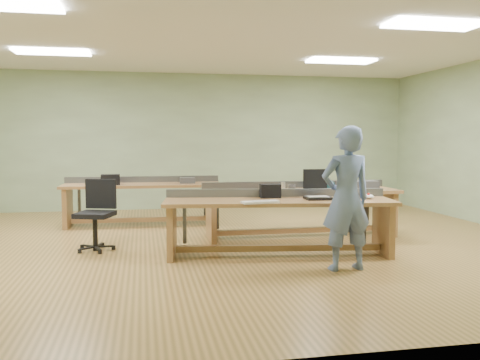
# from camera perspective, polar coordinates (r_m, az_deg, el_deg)

# --- Properties ---
(floor) EXTENTS (10.00, 10.00, 0.00)m
(floor) POSITION_cam_1_polar(r_m,az_deg,el_deg) (7.59, -2.53, -7.20)
(floor) COLOR #A2773D
(floor) RESTS_ON ground
(ceiling) EXTENTS (10.00, 10.00, 0.00)m
(ceiling) POSITION_cam_1_polar(r_m,az_deg,el_deg) (7.57, -2.62, 15.62)
(ceiling) COLOR silver
(ceiling) RESTS_ON wall_back
(wall_back) EXTENTS (10.00, 0.04, 3.00)m
(wall_back) POSITION_cam_1_polar(r_m,az_deg,el_deg) (11.40, -5.49, 4.34)
(wall_back) COLOR #9BB68A
(wall_back) RESTS_ON floor
(wall_front) EXTENTS (10.00, 0.04, 3.00)m
(wall_front) POSITION_cam_1_polar(r_m,az_deg,el_deg) (3.52, 6.91, 3.64)
(wall_front) COLOR #9BB68A
(wall_front) RESTS_ON floor
(fluor_panels) EXTENTS (6.20, 3.50, 0.03)m
(fluor_panels) POSITION_cam_1_polar(r_m,az_deg,el_deg) (7.56, -2.62, 15.40)
(fluor_panels) COLOR white
(fluor_panels) RESTS_ON ceiling
(workbench_front) EXTENTS (3.13, 1.21, 0.86)m
(workbench_front) POSITION_cam_1_polar(r_m,az_deg,el_deg) (6.84, 4.34, -3.76)
(workbench_front) COLOR #9B6941
(workbench_front) RESTS_ON floor
(workbench_mid) EXTENTS (3.10, 0.84, 0.86)m
(workbench_mid) POSITION_cam_1_polar(r_m,az_deg,el_deg) (8.18, 6.80, -2.39)
(workbench_mid) COLOR #9B6941
(workbench_mid) RESTS_ON floor
(workbench_back) EXTENTS (2.84, 0.85, 0.86)m
(workbench_back) POSITION_cam_1_polar(r_m,az_deg,el_deg) (9.36, -10.87, -1.58)
(workbench_back) COLOR #9B6941
(workbench_back) RESTS_ON floor
(person) EXTENTS (0.66, 0.46, 1.71)m
(person) POSITION_cam_1_polar(r_m,az_deg,el_deg) (6.12, 11.83, -2.05)
(person) COLOR slate
(person) RESTS_ON floor
(laptop_base) EXTENTS (0.35, 0.29, 0.04)m
(laptop_base) POSITION_cam_1_polar(r_m,az_deg,el_deg) (6.87, 8.75, -2.02)
(laptop_base) COLOR black
(laptop_base) RESTS_ON workbench_front
(laptop_screen) EXTENTS (0.34, 0.03, 0.27)m
(laptop_screen) POSITION_cam_1_polar(r_m,az_deg,el_deg) (6.97, 8.44, 0.13)
(laptop_screen) COLOR black
(laptop_screen) RESTS_ON laptop_base
(keyboard) EXTENTS (0.49, 0.23, 0.03)m
(keyboard) POSITION_cam_1_polar(r_m,az_deg,el_deg) (6.40, 2.31, -2.49)
(keyboard) COLOR beige
(keyboard) RESTS_ON workbench_front
(trackball_mouse) EXTENTS (0.18, 0.19, 0.06)m
(trackball_mouse) POSITION_cam_1_polar(r_m,az_deg,el_deg) (7.08, 14.27, -1.80)
(trackball_mouse) COLOR white
(trackball_mouse) RESTS_ON workbench_front
(camera_bag) EXTENTS (0.29, 0.20, 0.19)m
(camera_bag) POSITION_cam_1_polar(r_m,az_deg,el_deg) (6.99, 3.41, -1.23)
(camera_bag) COLOR black
(camera_bag) RESTS_ON workbench_front
(task_chair) EXTENTS (0.67, 0.67, 0.99)m
(task_chair) POSITION_cam_1_polar(r_m,az_deg,el_deg) (7.41, -15.81, -4.82)
(task_chair) COLOR black
(task_chair) RESTS_ON floor
(parts_bin_teal) EXTENTS (0.42, 0.35, 0.13)m
(parts_bin_teal) POSITION_cam_1_polar(r_m,az_deg,el_deg) (8.19, 9.18, -0.63)
(parts_bin_teal) COLOR #143741
(parts_bin_teal) RESTS_ON workbench_mid
(parts_bin_grey) EXTENTS (0.50, 0.33, 0.13)m
(parts_bin_grey) POSITION_cam_1_polar(r_m,az_deg,el_deg) (8.44, 13.49, -0.52)
(parts_bin_grey) COLOR #38393B
(parts_bin_grey) RESTS_ON workbench_mid
(mug) EXTENTS (0.14, 0.14, 0.09)m
(mug) POSITION_cam_1_polar(r_m,az_deg,el_deg) (8.06, 5.86, -0.81)
(mug) COLOR #38393B
(mug) RESTS_ON workbench_mid
(drinks_can) EXTENTS (0.08, 0.08, 0.12)m
(drinks_can) POSITION_cam_1_polar(r_m,az_deg,el_deg) (8.08, 4.87, -0.67)
(drinks_can) COLOR white
(drinks_can) RESTS_ON workbench_mid
(storage_box_back) EXTENTS (0.33, 0.24, 0.18)m
(storage_box_back) POSITION_cam_1_polar(r_m,az_deg,el_deg) (9.20, -14.34, 0.04)
(storage_box_back) COLOR black
(storage_box_back) RESTS_ON workbench_back
(tray_back) EXTENTS (0.27, 0.20, 0.11)m
(tray_back) POSITION_cam_1_polar(r_m,az_deg,el_deg) (9.29, -5.92, -0.04)
(tray_back) COLOR #38393B
(tray_back) RESTS_ON workbench_back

